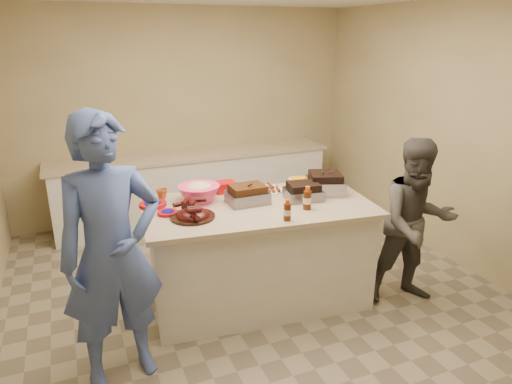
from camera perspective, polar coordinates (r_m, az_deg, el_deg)
name	(u,v)px	position (r m, az deg, el deg)	size (l,w,h in m)	color
room	(261,301)	(4.36, 0.63, -13.43)	(4.50, 5.00, 2.70)	tan
back_counter	(195,187)	(6.06, -7.66, 0.67)	(3.60, 0.64, 0.90)	silver
island	(258,298)	(4.40, 0.26, -13.10)	(1.98, 1.04, 0.94)	silver
rib_platter	(193,218)	(3.73, -7.90, -3.20)	(0.36, 0.36, 0.15)	#430B0B
pulled_pork_tray	(248,203)	(4.02, -1.07, -1.36)	(0.35, 0.26, 0.10)	#47230F
brisket_tray	(303,199)	(4.14, 5.90, -0.87)	(0.31, 0.26, 0.09)	black
roasting_pan	(325,193)	(4.33, 8.59, -0.07)	(0.33, 0.33, 0.13)	gray
coleslaw_bowl	(199,201)	(4.09, -7.09, -1.18)	(0.37, 0.37, 0.25)	#FF387A
sausage_plate	(265,191)	(4.33, 1.12, 0.13)	(0.33, 0.33, 0.06)	silver
mac_cheese_dish	(307,187)	(4.47, 6.40, 0.63)	(0.33, 0.24, 0.09)	orange
bbq_bottle_a	(287,220)	(3.66, 3.91, -3.54)	(0.06, 0.06, 0.18)	#471B0A
bbq_bottle_b	(307,209)	(3.90, 6.38, -2.14)	(0.07, 0.07, 0.20)	#471B0A
mustard_bottle	(236,197)	(4.17, -2.49, -0.61)	(0.04, 0.04, 0.11)	#FCD500
sauce_bowl	(236,195)	(4.22, -2.52, -0.40)	(0.12, 0.04, 0.12)	silver
plate_stack_large	(153,206)	(4.05, -12.77, -1.72)	(0.24, 0.24, 0.03)	#A6080C
plate_stack_small	(168,214)	(3.84, -10.97, -2.73)	(0.17, 0.17, 0.02)	#A6080C
plastic_cup	(162,199)	(4.20, -11.62, -0.87)	(0.10, 0.10, 0.10)	#9F511F
basket_stack	(225,192)	(4.32, -3.92, 0.03)	(0.19, 0.15, 0.10)	#A6080C
guest_blue	(125,372)	(3.72, -16.00, -20.80)	(0.70, 1.92, 0.46)	#445AA6
guest_gray	(407,298)	(4.62, 18.30, -12.46)	(0.74, 1.52, 0.58)	#4B4743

